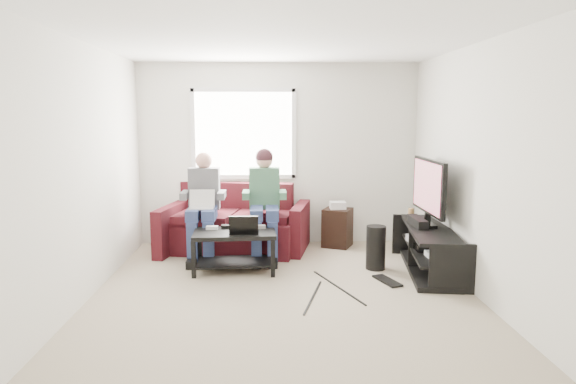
% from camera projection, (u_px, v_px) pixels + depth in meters
% --- Properties ---
extents(floor, '(4.50, 4.50, 0.00)m').
position_uv_depth(floor, '(284.00, 294.00, 5.38)').
color(floor, tan).
rests_on(floor, ground).
extents(ceiling, '(4.50, 4.50, 0.00)m').
position_uv_depth(ceiling, '(283.00, 39.00, 5.00)').
color(ceiling, white).
rests_on(ceiling, wall_back).
extents(wall_back, '(4.50, 0.00, 4.50)m').
position_uv_depth(wall_back, '(279.00, 155.00, 7.41)').
color(wall_back, silver).
rests_on(wall_back, floor).
extents(wall_front, '(4.50, 0.00, 4.50)m').
position_uv_depth(wall_front, '(296.00, 214.00, 2.97)').
color(wall_front, silver).
rests_on(wall_front, floor).
extents(wall_left, '(0.00, 4.50, 4.50)m').
position_uv_depth(wall_left, '(83.00, 172.00, 5.11)').
color(wall_left, silver).
rests_on(wall_left, floor).
extents(wall_right, '(0.00, 4.50, 4.50)m').
position_uv_depth(wall_right, '(478.00, 171.00, 5.27)').
color(wall_right, silver).
rests_on(wall_right, floor).
extents(window, '(1.48, 0.04, 1.28)m').
position_uv_depth(window, '(244.00, 134.00, 7.33)').
color(window, white).
rests_on(window, wall_back).
extents(sofa, '(2.13, 1.24, 0.91)m').
position_uv_depth(sofa, '(236.00, 227.00, 7.11)').
color(sofa, '#4C1315').
rests_on(sofa, floor).
extents(person_left, '(0.40, 0.70, 1.38)m').
position_uv_depth(person_left, '(203.00, 200.00, 6.68)').
color(person_left, navy).
rests_on(person_left, sofa).
extents(person_right, '(0.40, 0.71, 1.43)m').
position_uv_depth(person_right, '(264.00, 195.00, 6.72)').
color(person_right, navy).
rests_on(person_right, sofa).
extents(laptop_silver, '(0.37, 0.31, 0.24)m').
position_uv_depth(laptop_silver, '(201.00, 204.00, 6.51)').
color(laptop_silver, silver).
rests_on(laptop_silver, person_left).
extents(coffee_table, '(1.00, 0.64, 0.49)m').
position_uv_depth(coffee_table, '(235.00, 242.00, 6.16)').
color(coffee_table, black).
rests_on(coffee_table, floor).
extents(laptop_black, '(0.36, 0.26, 0.24)m').
position_uv_depth(laptop_black, '(244.00, 223.00, 6.05)').
color(laptop_black, black).
rests_on(laptop_black, coffee_table).
extents(controller_a, '(0.14, 0.10, 0.04)m').
position_uv_depth(controller_a, '(212.00, 228.00, 6.25)').
color(controller_a, silver).
rests_on(controller_a, coffee_table).
extents(controller_b, '(0.14, 0.09, 0.04)m').
position_uv_depth(controller_b, '(227.00, 226.00, 6.31)').
color(controller_b, black).
rests_on(controller_b, coffee_table).
extents(controller_c, '(0.14, 0.10, 0.04)m').
position_uv_depth(controller_c, '(260.00, 227.00, 6.30)').
color(controller_c, gray).
rests_on(controller_c, coffee_table).
extents(tv_stand, '(0.71, 1.68, 0.54)m').
position_uv_depth(tv_stand, '(429.00, 252.00, 6.15)').
color(tv_stand, black).
rests_on(tv_stand, floor).
extents(tv, '(0.12, 1.10, 0.81)m').
position_uv_depth(tv, '(429.00, 188.00, 6.14)').
color(tv, black).
rests_on(tv, tv_stand).
extents(soundbar, '(0.12, 0.50, 0.10)m').
position_uv_depth(soundbar, '(418.00, 222.00, 6.20)').
color(soundbar, black).
rests_on(soundbar, tv_stand).
extents(drink_cup, '(0.08, 0.08, 0.12)m').
position_uv_depth(drink_cup, '(411.00, 213.00, 6.72)').
color(drink_cup, '#9B7243').
rests_on(drink_cup, tv_stand).
extents(console_white, '(0.30, 0.22, 0.06)m').
position_uv_depth(console_white, '(440.00, 255.00, 5.75)').
color(console_white, silver).
rests_on(console_white, tv_stand).
extents(console_grey, '(0.34, 0.26, 0.08)m').
position_uv_depth(console_grey, '(422.00, 239.00, 6.44)').
color(console_grey, gray).
rests_on(console_grey, tv_stand).
extents(console_black, '(0.38, 0.30, 0.07)m').
position_uv_depth(console_black, '(430.00, 246.00, 6.09)').
color(console_black, black).
rests_on(console_black, tv_stand).
extents(subwoofer, '(0.24, 0.24, 0.54)m').
position_uv_depth(subwoofer, '(376.00, 248.00, 6.24)').
color(subwoofer, black).
rests_on(subwoofer, floor).
extents(keyboard_floor, '(0.28, 0.46, 0.02)m').
position_uv_depth(keyboard_floor, '(387.00, 281.00, 5.79)').
color(keyboard_floor, black).
rests_on(keyboard_floor, floor).
extents(end_table, '(0.37, 0.37, 0.65)m').
position_uv_depth(end_table, '(337.00, 226.00, 7.32)').
color(end_table, black).
rests_on(end_table, floor).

